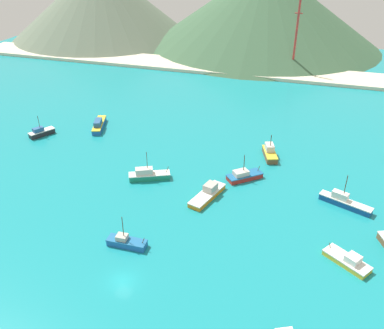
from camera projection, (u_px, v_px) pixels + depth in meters
The scene contains 14 objects.
ground at pixel (182, 186), 90.84m from camera, with size 260.00×280.00×0.50m.
fishing_boat_0 at pixel (270, 153), 101.35m from camera, with size 4.89×8.11×5.91m.
fishing_boat_4 at pixel (41, 132), 111.82m from camera, with size 5.19×7.06×5.84m.
fishing_boat_6 at pixel (348, 260), 68.84m from camera, with size 8.22×6.96×2.27m.
fishing_boat_9 at pixel (208, 194), 86.10m from camera, with size 5.85×10.98×2.69m.
fishing_boat_10 at pixel (148, 175), 92.28m from camera, with size 9.37×6.04×6.87m.
fishing_boat_12 at pixel (99, 125), 116.09m from camera, with size 5.76×11.13×2.84m.
fishing_boat_13 at pixel (126, 242), 72.85m from camera, with size 7.20×2.42×6.21m.
fishing_boat_14 at pixel (344, 202), 83.31m from camera, with size 10.65×5.85×7.06m.
fishing_boat_15 at pixel (244, 176), 92.39m from camera, with size 8.10×7.55×6.10m.
beach_strip at pixel (251, 70), 162.42m from camera, with size 247.00×17.61×1.20m, color beige.
hill_west at pixel (100, 1), 206.01m from camera, with size 91.53×91.53×35.83m.
hill_central at pixel (265, 6), 190.67m from camera, with size 109.58×109.58×36.47m.
radio_tower at pixel (296, 37), 153.19m from camera, with size 2.75×2.20×27.54m.
Camera 1 is at (24.80, -42.46, 48.88)m, focal length 38.51 mm.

